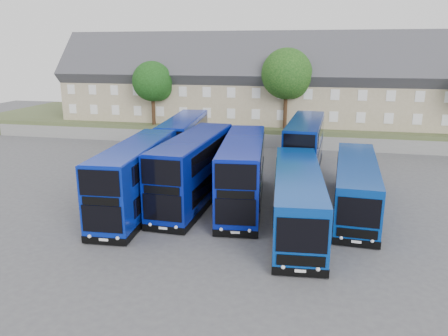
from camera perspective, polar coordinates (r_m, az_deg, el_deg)
The scene contains 13 objects.
ground at distance 28.20m, azimuth -0.49°, elevation -7.64°, with size 120.00×120.00×0.00m, color #4B4B50.
retaining_wall at distance 50.71m, azimuth 5.47°, elevation 3.56°, with size 70.00×0.40×1.50m, color slate.
earth_bank at distance 60.44m, azimuth 6.62°, elevation 5.66°, with size 80.00×20.00×2.00m, color #4D5831.
terrace_row at distance 55.58m, azimuth 9.51°, elevation 10.53°, with size 60.00×10.40×11.20m.
dd_front_left at distance 30.79m, azimuth -11.34°, elevation -1.38°, with size 3.45×12.00×4.71m.
dd_front_mid at distance 31.93m, azimuth -3.97°, elevation -0.35°, with size 3.30×12.40×4.89m.
dd_front_right at distance 31.31m, azimuth 2.44°, elevation -0.73°, with size 3.97×12.26×4.79m.
dd_rear_left at distance 41.97m, azimuth -5.24°, elevation 3.27°, with size 3.74×11.98×4.69m.
dd_rear_right at distance 40.49m, azimuth 10.49°, elevation 2.73°, with size 3.35×12.24×4.82m.
coach_east_a at distance 28.01m, azimuth 9.54°, elevation -4.07°, with size 3.93×13.62×3.68m.
coach_east_b at distance 31.75m, azimuth 16.82°, elevation -2.37°, with size 3.33×12.91×3.50m.
tree_west at distance 54.24m, azimuth -9.17°, elevation 10.92°, with size 4.80×4.80×7.65m.
tree_mid at distance 51.15m, azimuth 8.34°, elevation 11.84°, with size 5.76×5.76×9.18m.
Camera 1 is at (5.72, -25.34, 10.97)m, focal length 35.00 mm.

